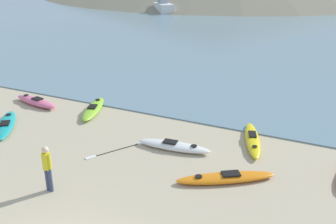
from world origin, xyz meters
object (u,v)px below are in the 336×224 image
object	(u,v)px
kayak_on_sand_3	(6,125)
kayak_on_sand_6	(252,139)
loose_paddle	(117,150)
kayak_on_sand_0	(174,146)
kayak_on_sand_2	(94,109)
moored_boat_3	(164,7)
kayak_on_sand_5	(36,101)
person_near_foreground	(47,166)
kayak_on_sand_4	(226,178)

from	to	relation	value
kayak_on_sand_3	kayak_on_sand_6	xyz separation A→B (m)	(10.70, 3.36, 0.02)
loose_paddle	kayak_on_sand_0	bearing A→B (deg)	27.79
kayak_on_sand_2	moored_boat_3	bearing A→B (deg)	110.91
kayak_on_sand_3	kayak_on_sand_5	size ratio (longest dim) A/B	0.99
person_near_foreground	loose_paddle	xyz separation A→B (m)	(0.43, 3.51, -0.93)
person_near_foreground	kayak_on_sand_5	bearing A→B (deg)	135.99
kayak_on_sand_6	loose_paddle	bearing A→B (deg)	-147.20
person_near_foreground	moored_boat_3	distance (m)	44.92
kayak_on_sand_2	loose_paddle	distance (m)	4.62
kayak_on_sand_0	loose_paddle	size ratio (longest dim) A/B	1.27
kayak_on_sand_4	kayak_on_sand_3	bearing A→B (deg)	179.61
kayak_on_sand_0	loose_paddle	world-z (taller)	kayak_on_sand_0
kayak_on_sand_0	kayak_on_sand_6	bearing A→B (deg)	36.20
kayak_on_sand_3	loose_paddle	xyz separation A→B (m)	(5.91, 0.27, -0.11)
kayak_on_sand_3	kayak_on_sand_4	distance (m)	10.63
kayak_on_sand_3	kayak_on_sand_6	bearing A→B (deg)	17.41
kayak_on_sand_3	kayak_on_sand_6	world-z (taller)	kayak_on_sand_6
kayak_on_sand_3	moored_boat_3	world-z (taller)	moored_boat_3
kayak_on_sand_0	moored_boat_3	world-z (taller)	moored_boat_3
kayak_on_sand_5	moored_boat_3	bearing A→B (deg)	105.79
kayak_on_sand_0	kayak_on_sand_2	xyz separation A→B (m)	(-5.46, 2.04, 0.01)
kayak_on_sand_2	loose_paddle	bearing A→B (deg)	-42.35
kayak_on_sand_6	kayak_on_sand_0	bearing A→B (deg)	-143.80
kayak_on_sand_0	person_near_foreground	size ratio (longest dim) A/B	1.91
kayak_on_sand_0	kayak_on_sand_3	bearing A→B (deg)	-170.40
loose_paddle	kayak_on_sand_4	bearing A→B (deg)	-4.13
kayak_on_sand_0	moored_boat_3	bearing A→B (deg)	116.92
kayak_on_sand_4	kayak_on_sand_5	bearing A→B (deg)	165.60
kayak_on_sand_5	kayak_on_sand_4	bearing A→B (deg)	-14.40
kayak_on_sand_2	kayak_on_sand_5	distance (m)	3.39
kayak_on_sand_3	kayak_on_sand_4	world-z (taller)	kayak_on_sand_4
moored_boat_3	person_near_foreground	bearing A→B (deg)	-68.56
kayak_on_sand_6	kayak_on_sand_2	bearing A→B (deg)	179.82
kayak_on_sand_3	moored_boat_3	bearing A→B (deg)	105.85
kayak_on_sand_0	loose_paddle	bearing A→B (deg)	-152.21
kayak_on_sand_4	person_near_foreground	xyz separation A→B (m)	(-5.15, -3.17, 0.82)
person_near_foreground	kayak_on_sand_4	bearing A→B (deg)	31.57
loose_paddle	kayak_on_sand_3	bearing A→B (deg)	-177.40
kayak_on_sand_2	loose_paddle	xyz separation A→B (m)	(3.41, -3.11, -0.15)
loose_paddle	kayak_on_sand_6	bearing A→B (deg)	32.80
kayak_on_sand_5	person_near_foreground	xyz separation A→B (m)	(6.33, -6.12, 0.77)
person_near_foreground	kayak_on_sand_2	bearing A→B (deg)	114.23
kayak_on_sand_5	kayak_on_sand_6	distance (m)	11.57
moored_boat_3	loose_paddle	distance (m)	41.85
kayak_on_sand_6	person_near_foreground	world-z (taller)	person_near_foreground
person_near_foreground	moored_boat_3	bearing A→B (deg)	111.44
kayak_on_sand_3	person_near_foreground	world-z (taller)	person_near_foreground
kayak_on_sand_6	moored_boat_3	xyz separation A→B (m)	(-21.65, 35.21, 0.63)
moored_boat_3	kayak_on_sand_0	bearing A→B (deg)	-63.08
kayak_on_sand_3	moored_boat_3	xyz separation A→B (m)	(-10.95, 38.57, 0.65)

